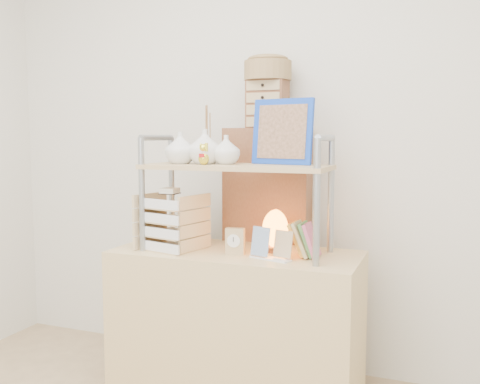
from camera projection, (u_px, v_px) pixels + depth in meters
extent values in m
cube|color=silver|center=(269.00, 137.00, 3.00)|extent=(3.40, 0.02, 2.60)
cube|color=tan|center=(236.00, 326.00, 2.63)|extent=(1.20, 0.50, 0.75)
cube|color=brown|center=(268.00, 252.00, 2.93)|extent=(0.47, 0.28, 1.35)
cylinder|color=gray|center=(142.00, 195.00, 2.58)|extent=(0.03, 0.03, 0.55)
cylinder|color=gray|center=(172.00, 189.00, 2.86)|extent=(0.03, 0.03, 0.55)
cylinder|color=gray|center=(157.00, 138.00, 2.69)|extent=(0.03, 0.30, 0.03)
cylinder|color=gray|center=(317.00, 203.00, 2.27)|extent=(0.03, 0.03, 0.55)
cylinder|color=gray|center=(331.00, 196.00, 2.55)|extent=(0.03, 0.03, 0.55)
cylinder|color=gray|center=(325.00, 138.00, 2.38)|extent=(0.03, 0.30, 0.03)
cube|color=tan|center=(236.00, 167.00, 2.55)|extent=(0.90, 0.34, 0.02)
imported|color=silver|center=(180.00, 148.00, 2.63)|extent=(0.15, 0.15, 0.16)
imported|color=silver|center=(205.00, 147.00, 2.60)|extent=(0.16, 0.16, 0.17)
imported|color=silver|center=(226.00, 150.00, 2.58)|extent=(0.14, 0.14, 0.14)
cylinder|color=#24429E|center=(209.00, 153.00, 2.73)|extent=(0.07, 0.07, 0.10)
cube|color=#133DB7|center=(282.00, 132.00, 2.56)|extent=(0.32, 0.11, 0.31)
cube|color=brown|center=(282.00, 132.00, 2.55)|extent=(0.26, 0.08, 0.26)
cube|color=#CA587C|center=(312.00, 240.00, 2.45)|extent=(0.07, 0.12, 0.17)
cube|color=#5E9D4E|center=(308.00, 238.00, 2.48)|extent=(0.08, 0.12, 0.16)
cube|color=tan|center=(302.00, 239.00, 2.47)|extent=(0.08, 0.13, 0.16)
cube|color=gold|center=(299.00, 238.00, 2.49)|extent=(0.09, 0.14, 0.16)
cube|color=#CDB67B|center=(172.00, 247.00, 2.66)|extent=(0.30, 0.28, 0.01)
cube|color=white|center=(161.00, 247.00, 2.55)|extent=(0.23, 0.07, 0.04)
cube|color=#CDB67B|center=(172.00, 234.00, 2.65)|extent=(0.30, 0.28, 0.01)
cube|color=white|center=(161.00, 233.00, 2.54)|extent=(0.23, 0.07, 0.04)
cube|color=#CDB67B|center=(172.00, 220.00, 2.64)|extent=(0.30, 0.28, 0.01)
cube|color=white|center=(160.00, 219.00, 2.53)|extent=(0.23, 0.07, 0.04)
cube|color=#CDB67B|center=(172.00, 206.00, 2.64)|extent=(0.30, 0.28, 0.01)
cube|color=white|center=(160.00, 204.00, 2.53)|extent=(0.23, 0.07, 0.04)
cube|color=beige|center=(170.00, 191.00, 2.61)|extent=(0.08, 0.08, 0.03)
cylinder|color=brown|center=(275.00, 248.00, 2.60)|extent=(0.11, 0.11, 0.03)
ellipsoid|color=orange|center=(275.00, 228.00, 2.59)|extent=(0.13, 0.13, 0.18)
cube|color=tan|center=(235.00, 241.00, 2.53)|extent=(0.09, 0.05, 0.13)
cylinder|color=white|center=(234.00, 241.00, 2.51)|extent=(0.06, 0.01, 0.06)
cube|color=white|center=(270.00, 258.00, 2.43)|extent=(0.21, 0.11, 0.01)
cube|color=#214F97|center=(260.00, 241.00, 2.44)|extent=(0.10, 0.05, 0.13)
cube|color=tan|center=(283.00, 244.00, 2.41)|extent=(0.10, 0.05, 0.12)
cube|color=brown|center=(268.00, 104.00, 2.83)|extent=(0.20, 0.15, 0.25)
cube|color=tan|center=(263.00, 122.00, 2.77)|extent=(0.18, 0.01, 0.05)
cube|color=tan|center=(263.00, 110.00, 2.76)|extent=(0.18, 0.01, 0.05)
cube|color=tan|center=(263.00, 97.00, 2.75)|extent=(0.18, 0.01, 0.05)
cube|color=tan|center=(263.00, 85.00, 2.75)|extent=(0.18, 0.01, 0.05)
cylinder|color=brown|center=(268.00, 71.00, 2.81)|extent=(0.25, 0.25, 0.10)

